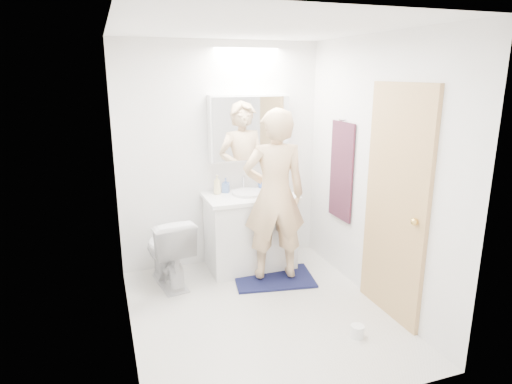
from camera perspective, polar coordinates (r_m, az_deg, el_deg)
name	(u,v)px	position (r m, az deg, el deg)	size (l,w,h in m)	color
floor	(260,313)	(4.10, 0.52, -15.28)	(2.50, 2.50, 0.00)	silver
ceiling	(261,27)	(3.55, 0.62, 20.41)	(2.50, 2.50, 0.00)	white
wall_back	(221,156)	(4.81, -4.55, 4.61)	(2.50, 2.50, 0.00)	white
wall_front	(336,232)	(2.55, 10.25, -5.13)	(2.50, 2.50, 0.00)	white
wall_left	(121,194)	(3.43, -16.95, -0.27)	(2.50, 2.50, 0.00)	white
wall_right	(375,173)	(4.14, 15.05, 2.42)	(2.50, 2.50, 0.00)	white
vanity_cabinet	(250,233)	(4.82, -0.78, -5.30)	(0.90, 0.55, 0.78)	silver
countertop	(250,197)	(4.70, -0.80, -0.61)	(0.95, 0.58, 0.04)	white
sink_basin	(249,193)	(4.71, -0.92, -0.10)	(0.36, 0.36, 0.03)	silver
faucet	(243,183)	(4.87, -1.63, 1.19)	(0.02, 0.02, 0.16)	silver
medicine_cabinet	(249,128)	(4.78, -0.87, 8.23)	(0.88, 0.14, 0.70)	white
mirror_panel	(252,129)	(4.70, -0.58, 8.12)	(0.84, 0.01, 0.66)	silver
toilet	(168,250)	(4.54, -11.28, -7.38)	(0.40, 0.70, 0.72)	silver
bath_rug	(274,278)	(4.69, 2.27, -10.96)	(0.80, 0.55, 0.02)	#14133D
person	(275,195)	(4.37, 2.39, -0.42)	(0.62, 0.41, 1.71)	#DDB685
door	(395,205)	(3.90, 17.48, -1.56)	(0.04, 0.80, 2.00)	tan
door_knob	(414,222)	(3.67, 19.69, -3.63)	(0.06, 0.06, 0.06)	gold
towel	(341,171)	(4.60, 10.91, 2.63)	(0.02, 0.42, 1.00)	#13263C
towel_hook	(343,120)	(4.51, 11.09, 9.08)	(0.02, 0.02, 0.07)	silver
soap_bottle_a	(217,185)	(4.72, -5.03, 0.95)	(0.08, 0.08, 0.21)	beige
soap_bottle_b	(226,185)	(4.78, -3.92, 0.87)	(0.07, 0.07, 0.16)	#516FAF
toothbrush_cup	(262,186)	(4.89, 0.76, 0.81)	(0.10, 0.10, 0.09)	#4369CB
toilet_paper_roll	(357,331)	(3.85, 12.88, -17.03)	(0.11, 0.11, 0.10)	white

